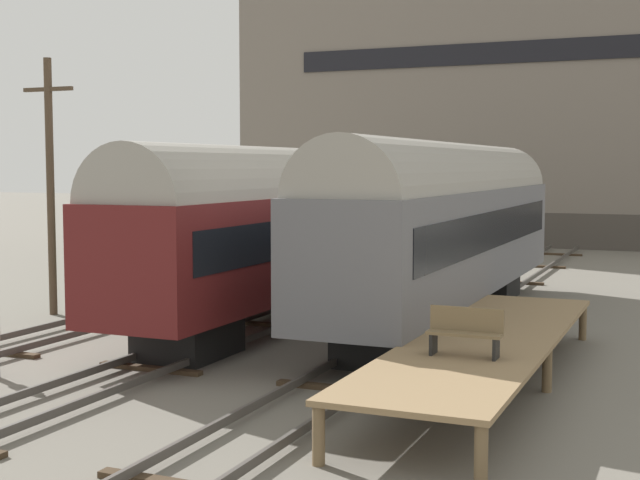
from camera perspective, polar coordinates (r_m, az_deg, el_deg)
ground_plane at (r=23.01m, az=-6.60°, el=-6.75°), size 200.00×200.00×0.00m
track_left at (r=25.48m, az=-15.45°, el=-5.44°), size 2.60×60.00×0.26m
track_middle at (r=22.98m, az=-6.61°, el=-6.40°), size 2.60×60.00×0.26m
track_right at (r=21.15m, az=4.11°, el=-7.36°), size 2.60×60.00×0.26m
train_car_green at (r=34.24m, az=-4.20°, el=1.82°), size 2.86×15.34×4.96m
train_car_grey at (r=25.99m, az=8.12°, el=1.26°), size 2.89×17.16×5.27m
train_car_maroon at (r=25.90m, az=-2.57°, el=1.07°), size 2.90×15.66×5.12m
station_platform at (r=18.93m, az=10.58°, el=-6.36°), size 2.82×12.09×1.04m
bench at (r=16.91m, az=9.29°, el=-5.72°), size 1.40×0.40×0.91m
utility_pole at (r=28.46m, az=-16.88°, el=3.56°), size 1.80×0.24×7.84m
warehouse_building at (r=57.58m, az=11.16°, el=9.96°), size 29.92×11.80×19.75m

